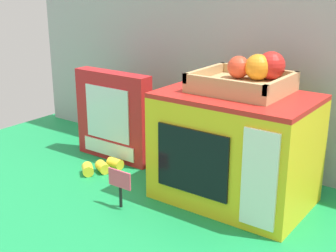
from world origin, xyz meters
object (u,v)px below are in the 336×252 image
(toy_microwave, at_px, (235,148))
(cookie_set_box, at_px, (113,116))
(loose_toy_banana, at_px, (102,167))
(price_sign, at_px, (120,183))
(food_groups_crate, at_px, (249,77))

(toy_microwave, height_order, cookie_set_box, toy_microwave)
(loose_toy_banana, bearing_deg, cookie_set_box, 112.81)
(toy_microwave, height_order, price_sign, toy_microwave)
(toy_microwave, height_order, loose_toy_banana, toy_microwave)
(food_groups_crate, xyz_separation_m, price_sign, (-0.21, -0.26, -0.25))
(toy_microwave, bearing_deg, food_groups_crate, 87.87)
(toy_microwave, distance_m, food_groups_crate, 0.18)
(toy_microwave, relative_size, cookie_set_box, 1.36)
(cookie_set_box, distance_m, price_sign, 0.34)
(food_groups_crate, xyz_separation_m, loose_toy_banana, (-0.40, -0.13, -0.30))
(price_sign, bearing_deg, loose_toy_banana, 145.16)
(toy_microwave, xyz_separation_m, price_sign, (-0.21, -0.21, -0.07))
(toy_microwave, distance_m, price_sign, 0.30)
(cookie_set_box, height_order, loose_toy_banana, cookie_set_box)
(loose_toy_banana, bearing_deg, toy_microwave, 10.49)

